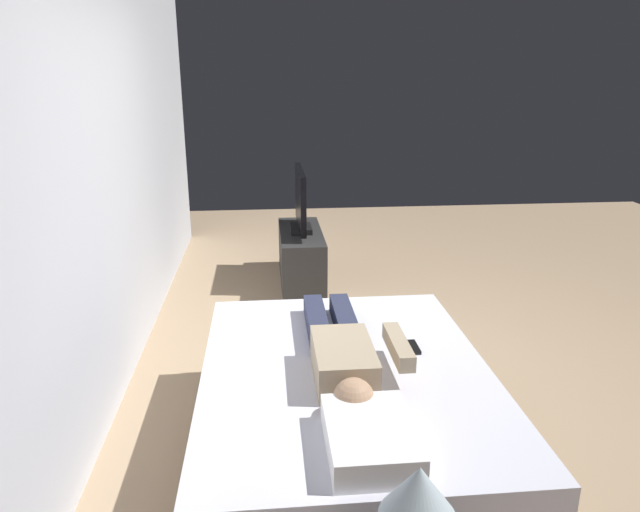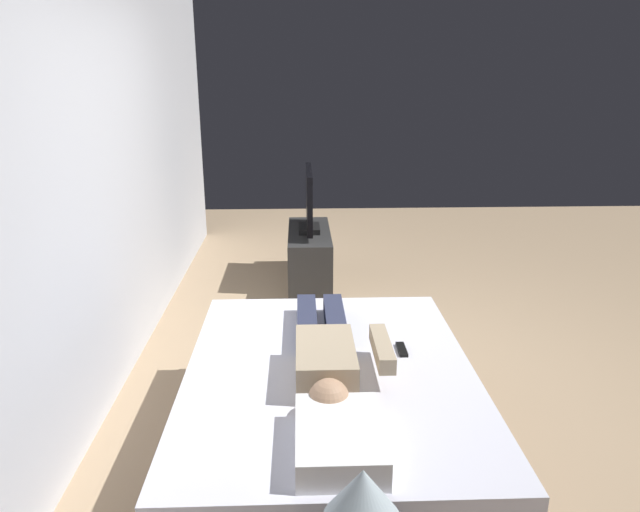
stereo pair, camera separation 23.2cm
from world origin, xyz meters
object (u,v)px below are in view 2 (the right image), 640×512
at_px(remote, 402,349).
at_px(tv_stand, 309,256).
at_px(pillow, 339,439).
at_px(tv, 309,202).
at_px(bed, 330,417).
at_px(lamp, 363,497).
at_px(person, 327,352).

distance_m(remote, tv_stand, 2.65).
relative_size(pillow, tv, 0.55).
bearing_deg(tv, pillow, -179.13).
bearing_deg(tv_stand, tv, -90.00).
height_order(bed, lamp, lamp).
bearing_deg(pillow, tv, 0.87).
bearing_deg(lamp, pillow, 1.71).
height_order(person, tv_stand, person).
distance_m(pillow, tv_stand, 3.46).
relative_size(person, remote, 8.40).
relative_size(pillow, tv_stand, 0.44).
distance_m(bed, tv, 2.83).
relative_size(pillow, person, 0.38).
height_order(bed, remote, remote).
bearing_deg(pillow, lamp, -178.29).
bearing_deg(person, lamp, -178.60).
bearing_deg(remote, lamp, 165.75).
relative_size(person, tv, 1.43).
height_order(pillow, remote, pillow).
relative_size(remote, lamp, 0.36).
xyz_separation_m(bed, person, (0.03, 0.01, 0.36)).
bearing_deg(person, pillow, -178.88).
bearing_deg(remote, pillow, 155.23).
height_order(bed, person, person).
distance_m(pillow, remote, 0.93).
distance_m(remote, tv, 2.65).
relative_size(tv_stand, tv, 1.25).
xyz_separation_m(bed, tv_stand, (2.78, 0.05, -0.01)).
xyz_separation_m(remote, tv, (2.60, 0.44, 0.24)).
bearing_deg(pillow, remote, -24.77).
distance_m(bed, person, 0.36).
height_order(pillow, tv_stand, pillow).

